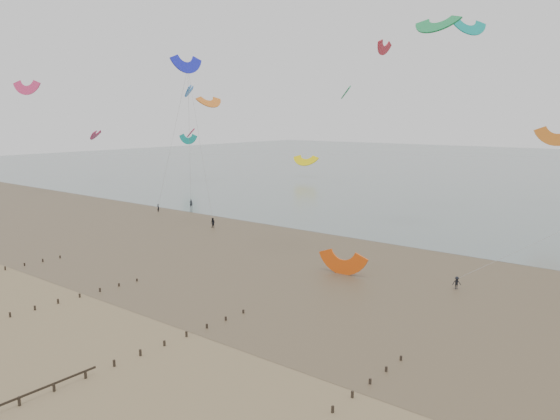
{
  "coord_description": "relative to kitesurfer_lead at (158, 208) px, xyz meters",
  "views": [
    {
      "loc": [
        40.96,
        -28.21,
        20.4
      ],
      "look_at": [
        -3.83,
        28.0,
        8.0
      ],
      "focal_mm": 35.0,
      "sensor_mm": 36.0,
      "label": 1
    }
  ],
  "objects": [
    {
      "name": "sea_and_shore",
      "position": [
        47.6,
        -11.54,
        -0.85
      ],
      "size": [
        500.0,
        665.0,
        0.03
      ],
      "color": "#475654",
      "rests_on": "ground"
    },
    {
      "name": "grounded_kite",
      "position": [
        56.1,
        -15.23,
        -0.86
      ],
      "size": [
        6.14,
        4.89,
        3.27
      ],
      "primitive_type": null,
      "rotation": [
        1.54,
        0.0,
        0.04
      ],
      "color": "#E64F0E",
      "rests_on": "ground"
    },
    {
      "name": "kites_airborne",
      "position": [
        44.8,
        42.38,
        20.66
      ],
      "size": [
        240.59,
        101.3,
        41.53
      ],
      "color": "blue",
      "rests_on": "ground"
    },
    {
      "name": "kitesurfers",
      "position": [
        70.42,
        2.06,
        -0.0
      ],
      "size": [
        133.35,
        28.79,
        1.89
      ],
      "color": "black",
      "rests_on": "ground"
    },
    {
      "name": "ground",
      "position": [
        51.67,
        -45.94,
        -0.86
      ],
      "size": [
        500.0,
        500.0,
        0.0
      ],
      "primitive_type": "plane",
      "color": "brown",
      "rests_on": "ground"
    },
    {
      "name": "kitesurfer_lead",
      "position": [
        0.0,
        0.0,
        0.0
      ],
      "size": [
        0.7,
        0.54,
        1.71
      ],
      "primitive_type": "imported",
      "rotation": [
        0.0,
        0.0,
        2.91
      ],
      "color": "black",
      "rests_on": "ground"
    }
  ]
}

